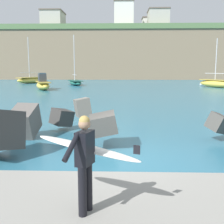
% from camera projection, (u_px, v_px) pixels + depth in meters
% --- Properties ---
extents(ground_plane, '(400.00, 400.00, 0.00)m').
position_uv_depth(ground_plane, '(122.00, 158.00, 8.99)').
color(ground_plane, '#2D6B84').
extents(walkway_path, '(48.00, 4.40, 0.24)m').
position_uv_depth(walkway_path, '(123.00, 223.00, 5.02)').
color(walkway_path, gray).
rests_on(walkway_path, ground).
extents(breakwater_jetty, '(31.72, 6.96, 2.08)m').
position_uv_depth(breakwater_jetty, '(89.00, 120.00, 10.25)').
color(breakwater_jetty, '#4C4944').
rests_on(breakwater_jetty, ground).
extents(surfer_with_board, '(2.09, 1.45, 1.78)m').
position_uv_depth(surfer_with_board, '(86.00, 155.00, 5.11)').
color(surfer_with_board, black).
rests_on(surfer_with_board, walkway_path).
extents(boat_near_left, '(4.90, 6.35, 8.21)m').
position_uv_depth(boat_near_left, '(32.00, 80.00, 52.08)').
color(boat_near_left, '#EAC64C').
rests_on(boat_near_left, ground).
extents(boat_near_centre, '(3.59, 6.23, 8.02)m').
position_uv_depth(boat_near_centre, '(75.00, 82.00, 46.43)').
color(boat_near_centre, '#1E6656').
rests_on(boat_near_centre, ground).
extents(boat_near_right, '(4.74, 5.75, 6.93)m').
position_uv_depth(boat_near_right, '(217.00, 83.00, 40.96)').
color(boat_near_right, '#EAC64C').
rests_on(boat_near_right, ground).
extents(boat_mid_centre, '(3.49, 5.71, 2.15)m').
position_uv_depth(boat_mid_centre, '(43.00, 84.00, 36.99)').
color(boat_mid_centre, '#EAC64C').
rests_on(boat_mid_centre, ground).
extents(mooring_buoy_inner, '(0.44, 0.44, 0.44)m').
position_uv_depth(mooring_buoy_inner, '(201.00, 85.00, 44.47)').
color(mooring_buoy_inner, silver).
rests_on(mooring_buoy_inner, ground).
extents(headland_bluff, '(105.05, 32.03, 12.84)m').
position_uv_depth(headland_bluff, '(140.00, 55.00, 81.55)').
color(headland_bluff, '#847056').
rests_on(headland_bluff, ground).
extents(station_building_west, '(6.68, 4.85, 3.93)m').
position_uv_depth(station_building_west, '(154.00, 25.00, 81.01)').
color(station_building_west, silver).
rests_on(station_building_west, headland_bluff).
extents(station_building_central, '(5.12, 6.89, 4.19)m').
position_uv_depth(station_building_central, '(158.00, 18.00, 71.19)').
color(station_building_central, '#B2ADA3').
rests_on(station_building_central, headland_bluff).
extents(station_building_east, '(5.33, 7.64, 4.15)m').
position_uv_depth(station_building_east, '(53.00, 20.00, 72.94)').
color(station_building_east, '#B2ADA3').
rests_on(station_building_east, headland_bluff).
extents(station_building_annex, '(5.04, 8.09, 6.44)m').
position_uv_depth(station_building_annex, '(124.00, 16.00, 73.82)').
color(station_building_annex, silver).
rests_on(station_building_annex, headland_bluff).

